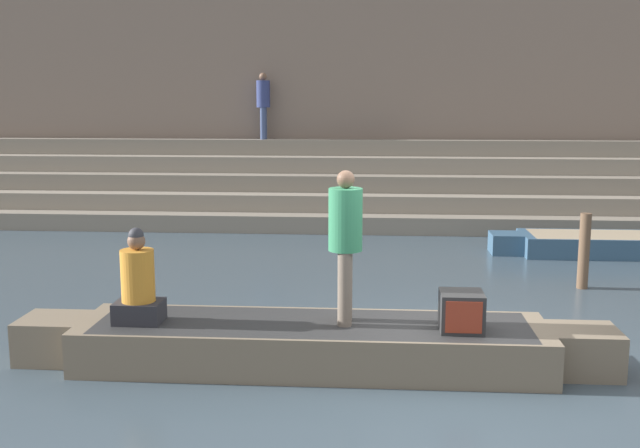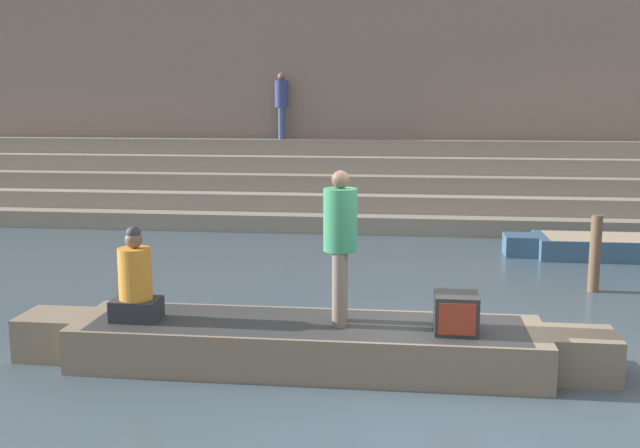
{
  "view_description": "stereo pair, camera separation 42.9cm",
  "coord_description": "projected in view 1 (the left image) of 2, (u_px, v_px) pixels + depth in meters",
  "views": [
    {
      "loc": [
        -0.82,
        -8.15,
        2.95
      ],
      "look_at": [
        -1.48,
        0.92,
        1.39
      ],
      "focal_mm": 42.0,
      "sensor_mm": 36.0,
      "label": 1
    },
    {
      "loc": [
        -0.4,
        -8.11,
        2.95
      ],
      "look_at": [
        -1.48,
        0.92,
        1.39
      ],
      "focal_mm": 42.0,
      "sensor_mm": 36.0,
      "label": 2
    }
  ],
  "objects": [
    {
      "name": "person_rowing",
      "position": [
        138.0,
        285.0,
        8.18
      ],
      "size": [
        0.51,
        0.4,
        1.06
      ],
      "rotation": [
        0.0,
        0.0,
        0.17
      ],
      "color": "#28282D",
      "rests_on": "rowboat_main"
    },
    {
      "name": "tv_set",
      "position": [
        461.0,
        311.0,
        7.92
      ],
      "size": [
        0.45,
        0.46,
        0.41
      ],
      "rotation": [
        0.0,
        0.0,
        -0.03
      ],
      "color": "#2D2D2D",
      "rests_on": "rowboat_main"
    },
    {
      "name": "ghat_steps",
      "position": [
        409.0,
        193.0,
        17.66
      ],
      "size": [
        36.0,
        2.84,
        1.9
      ],
      "color": "gray",
      "rests_on": "ground"
    },
    {
      "name": "back_wall",
      "position": [
        408.0,
        84.0,
        18.84
      ],
      "size": [
        34.2,
        1.28,
        6.57
      ],
      "color": "#7F6B5B",
      "rests_on": "ground"
    },
    {
      "name": "rowboat_main",
      "position": [
        312.0,
        343.0,
        8.25
      ],
      "size": [
        6.59,
        1.35,
        0.49
      ],
      "rotation": [
        0.0,
        0.0,
        -0.03
      ],
      "color": "#756651",
      "rests_on": "ground"
    },
    {
      "name": "moored_boat_shore",
      "position": [
        634.0,
        244.0,
        14.05
      ],
      "size": [
        5.35,
        1.17,
        0.38
      ],
      "rotation": [
        0.0,
        0.0,
        0.07
      ],
      "color": "#33516B",
      "rests_on": "ground"
    },
    {
      "name": "ground_plane",
      "position": [
        445.0,
        360.0,
        8.46
      ],
      "size": [
        120.0,
        120.0,
        0.0
      ],
      "primitive_type": "plane",
      "color": "#3D4C56"
    },
    {
      "name": "mooring_post",
      "position": [
        584.0,
        251.0,
        11.55
      ],
      "size": [
        0.17,
        0.17,
        1.18
      ],
      "primitive_type": "cylinder",
      "color": "brown",
      "rests_on": "ground"
    },
    {
      "name": "person_standing",
      "position": [
        345.0,
        237.0,
        8.06
      ],
      "size": [
        0.37,
        0.37,
        1.68
      ],
      "rotation": [
        0.0,
        0.0,
        -0.3
      ],
      "color": "#756656",
      "rests_on": "rowboat_main"
    },
    {
      "name": "person_on_steps",
      "position": [
        263.0,
        101.0,
        18.3
      ],
      "size": [
        0.33,
        0.33,
        1.61
      ],
      "rotation": [
        0.0,
        0.0,
        5.95
      ],
      "color": "#3D4C75",
      "rests_on": "ghat_steps"
    }
  ]
}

